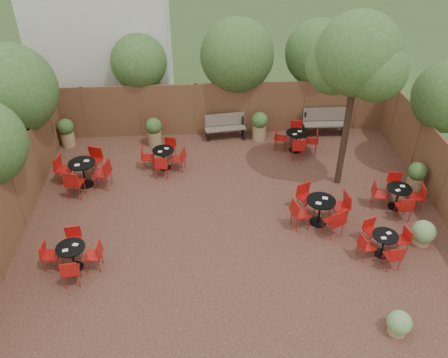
{
  "coord_description": "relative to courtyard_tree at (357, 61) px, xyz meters",
  "views": [
    {
      "loc": [
        -1.05,
        -10.56,
        8.7
      ],
      "look_at": [
        -0.31,
        0.5,
        1.0
      ],
      "focal_mm": 37.69,
      "sensor_mm": 36.0,
      "label": 1
    }
  ],
  "objects": [
    {
      "name": "park_bench_left",
      "position": [
        -3.39,
        3.13,
        -3.57
      ],
      "size": [
        1.51,
        0.66,
        0.91
      ],
      "rotation": [
        0.0,
        0.0,
        0.13
      ],
      "color": "brown",
      "rests_on": "courtyard_paving"
    },
    {
      "name": "overhang_foliage",
      "position": [
        -5.56,
        1.31,
        -1.32
      ],
      "size": [
        15.7,
        10.75,
        2.8
      ],
      "color": "#2D511A",
      "rests_on": "ground"
    },
    {
      "name": "fence_right",
      "position": [
        2.6,
        -1.49,
        -3.06
      ],
      "size": [
        0.08,
        10.0,
        2.0
      ],
      "primitive_type": "cube",
      "color": "brown",
      "rests_on": "ground"
    },
    {
      "name": "courtyard_tree",
      "position": [
        0.0,
        0.0,
        0.0
      ],
      "size": [
        2.57,
        2.47,
        5.39
      ],
      "rotation": [
        0.0,
        0.0,
        -0.15
      ],
      "color": "black",
      "rests_on": "courtyard_paving"
    },
    {
      "name": "planters",
      "position": [
        -3.75,
        2.02,
        -3.47
      ],
      "size": [
        11.82,
        4.16,
        1.07
      ],
      "color": "#96754B",
      "rests_on": "courtyard_paving"
    },
    {
      "name": "fence_back",
      "position": [
        -3.4,
        3.51,
        -3.06
      ],
      "size": [
        12.0,
        0.08,
        2.0
      ],
      "primitive_type": "cube",
      "color": "brown",
      "rests_on": "ground"
    },
    {
      "name": "ground",
      "position": [
        -3.4,
        -1.49,
        -4.06
      ],
      "size": [
        80.0,
        80.0,
        0.0
      ],
      "primitive_type": "plane",
      "color": "#354F23",
      "rests_on": "ground"
    },
    {
      "name": "courtyard_paving",
      "position": [
        -3.4,
        -1.49,
        -4.05
      ],
      "size": [
        12.0,
        10.0,
        0.02
      ],
      "primitive_type": "cube",
      "color": "#381C16",
      "rests_on": "ground"
    },
    {
      "name": "neighbour_building",
      "position": [
        -7.9,
        6.51,
        -0.06
      ],
      "size": [
        5.0,
        4.0,
        8.0
      ],
      "primitive_type": "cube",
      "color": "beige",
      "rests_on": "ground"
    },
    {
      "name": "fence_left",
      "position": [
        -9.4,
        -1.49,
        -3.06
      ],
      "size": [
        0.08,
        10.0,
        2.0
      ],
      "primitive_type": "cube",
      "color": "brown",
      "rests_on": "ground"
    },
    {
      "name": "low_shrubs",
      "position": [
        1.34,
        -4.61,
        -3.72
      ],
      "size": [
        2.99,
        3.38,
        0.69
      ],
      "color": "#96754B",
      "rests_on": "courtyard_paving"
    },
    {
      "name": "park_bench_right",
      "position": [
        0.32,
        3.14,
        -3.53
      ],
      "size": [
        1.63,
        0.55,
        1.0
      ],
      "rotation": [
        0.0,
        0.0,
        -0.02
      ],
      "color": "brown",
      "rests_on": "courtyard_paving"
    },
    {
      "name": "bistro_tables",
      "position": [
        -3.41,
        -0.78,
        -3.61
      ],
      "size": [
        11.01,
        6.79,
        0.96
      ],
      "color": "black",
      "rests_on": "courtyard_paving"
    }
  ]
}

